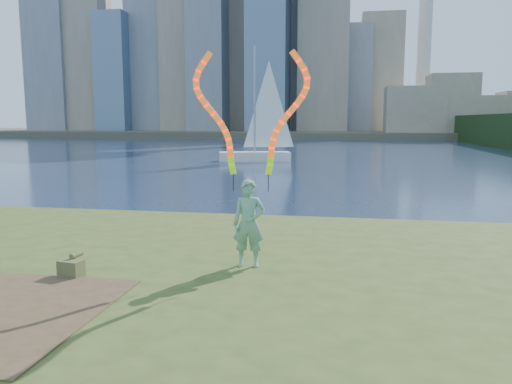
# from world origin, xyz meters

# --- Properties ---
(ground) EXTENTS (320.00, 320.00, 0.00)m
(ground) POSITION_xyz_m (0.00, 0.00, 0.00)
(ground) COLOR #1A2843
(ground) RESTS_ON ground
(grassy_knoll) EXTENTS (20.00, 18.00, 0.80)m
(grassy_knoll) POSITION_xyz_m (0.00, -2.30, 0.34)
(grassy_knoll) COLOR #3A4A1A
(grassy_knoll) RESTS_ON ground
(far_shore) EXTENTS (320.00, 40.00, 1.20)m
(far_shore) POSITION_xyz_m (0.00, 95.00, 0.60)
(far_shore) COLOR #4B4637
(far_shore) RESTS_ON ground
(woman_with_ribbons) EXTENTS (1.98, 0.39, 3.87)m
(woman_with_ribbons) POSITION_xyz_m (0.88, -0.55, 2.25)
(woman_with_ribbons) COLOR #116D3A
(woman_with_ribbons) RESTS_ON grassy_knoll
(canvas_bag) EXTENTS (0.40, 0.45, 0.35)m
(canvas_bag) POSITION_xyz_m (-1.79, -1.62, 0.94)
(canvas_bag) COLOR #444926
(canvas_bag) RESTS_ON grassy_knoll
(sailboat) EXTENTS (6.01, 3.18, 9.06)m
(sailboat) POSITION_xyz_m (-4.41, 30.76, 1.56)
(sailboat) COLOR silver
(sailboat) RESTS_ON ground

